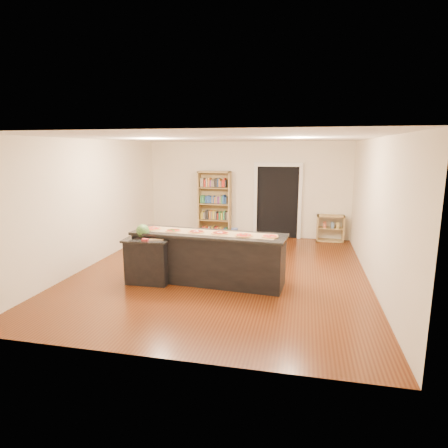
% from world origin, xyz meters
% --- Properties ---
extents(room, '(6.00, 7.00, 2.80)m').
position_xyz_m(room, '(0.00, 0.00, 1.40)').
color(room, '#ECE0C6').
rests_on(room, ground).
extents(doorway, '(1.40, 0.09, 2.21)m').
position_xyz_m(doorway, '(0.90, 3.46, 1.20)').
color(doorway, black).
rests_on(doorway, room).
extents(kitchen_island, '(3.01, 0.81, 0.99)m').
position_xyz_m(kitchen_island, '(-0.12, -0.69, 0.50)').
color(kitchen_island, black).
rests_on(kitchen_island, ground).
extents(side_counter, '(0.89, 0.65, 0.88)m').
position_xyz_m(side_counter, '(-1.26, -0.92, 0.45)').
color(side_counter, black).
rests_on(side_counter, ground).
extents(bookshelf, '(0.97, 0.35, 1.94)m').
position_xyz_m(bookshelf, '(-0.96, 3.28, 0.97)').
color(bookshelf, tan).
rests_on(bookshelf, ground).
extents(low_shelf, '(0.75, 0.32, 0.75)m').
position_xyz_m(low_shelf, '(2.43, 3.29, 0.38)').
color(low_shelf, tan).
rests_on(low_shelf, ground).
extents(waste_bin, '(0.21, 0.21, 0.30)m').
position_xyz_m(waste_bin, '(-0.30, 3.07, 0.15)').
color(waste_bin, '#5770C3').
rests_on(waste_bin, ground).
extents(kraft_paper, '(2.64, 0.68, 0.00)m').
position_xyz_m(kraft_paper, '(-0.12, -0.67, 0.99)').
color(kraft_paper, '#97784E').
rests_on(kraft_paper, kitchen_island).
extents(watermelon, '(0.26, 0.26, 0.26)m').
position_xyz_m(watermelon, '(-1.39, -0.88, 1.01)').
color(watermelon, '#144214').
rests_on(watermelon, side_counter).
extents(cutting_board, '(0.30, 0.23, 0.02)m').
position_xyz_m(cutting_board, '(-1.06, -1.00, 0.89)').
color(cutting_board, tan).
rests_on(cutting_board, side_counter).
extents(package_red, '(0.12, 0.09, 0.04)m').
position_xyz_m(package_red, '(-1.23, -1.14, 0.91)').
color(package_red, maroon).
rests_on(package_red, side_counter).
extents(package_teal, '(0.15, 0.15, 0.06)m').
position_xyz_m(package_teal, '(-0.94, -0.82, 0.91)').
color(package_teal, '#195966').
rests_on(package_teal, side_counter).
extents(pizza_a, '(0.35, 0.35, 0.02)m').
position_xyz_m(pizza_a, '(-1.32, -0.58, 1.01)').
color(pizza_a, '#B37F45').
rests_on(pizza_a, kitchen_island).
extents(pizza_b, '(0.32, 0.32, 0.02)m').
position_xyz_m(pizza_b, '(-0.84, -0.67, 1.01)').
color(pizza_b, '#B37F45').
rests_on(pizza_b, kitchen_island).
extents(pizza_c, '(0.31, 0.31, 0.02)m').
position_xyz_m(pizza_c, '(-0.36, -0.68, 1.01)').
color(pizza_c, '#B37F45').
rests_on(pizza_c, kitchen_island).
extents(pizza_d, '(0.34, 0.34, 0.02)m').
position_xyz_m(pizza_d, '(0.12, -0.70, 1.01)').
color(pizza_d, '#B37F45').
rests_on(pizza_d, kitchen_island).
extents(pizza_e, '(0.33, 0.33, 0.02)m').
position_xyz_m(pizza_e, '(0.59, -0.80, 1.01)').
color(pizza_e, '#B37F45').
rests_on(pizza_e, kitchen_island).
extents(pizza_f, '(0.32, 0.32, 0.02)m').
position_xyz_m(pizza_f, '(1.08, -0.78, 1.01)').
color(pizza_f, '#B37F45').
rests_on(pizza_f, kitchen_island).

